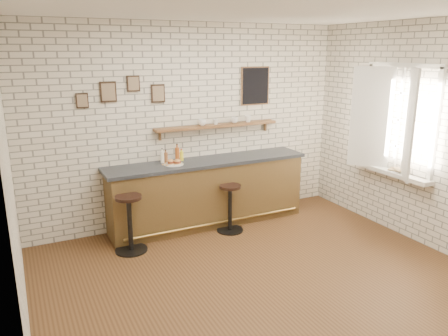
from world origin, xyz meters
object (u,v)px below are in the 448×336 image
at_px(sandwich_plate, 174,164).
at_px(ciabatta_sandwich, 174,162).
at_px(condiment_bottle_yellow, 182,156).
at_px(shelf_cup_c, 235,120).
at_px(book_lower, 396,171).
at_px(bar_stool_left, 130,222).
at_px(shelf_cup_d, 248,119).
at_px(bitters_bottle_amber, 177,154).
at_px(bitters_bottle_brown, 166,157).
at_px(bitters_bottle_white, 162,157).
at_px(shelf_cup_b, 216,122).
at_px(bar_stool_right, 230,207).
at_px(shelf_cup_a, 202,122).
at_px(book_upper, 395,170).
at_px(bar_counter, 208,192).

xyz_separation_m(sandwich_plate, ciabatta_sandwich, (0.01, 0.00, 0.04)).
height_order(condiment_bottle_yellow, shelf_cup_c, shelf_cup_c).
height_order(ciabatta_sandwich, book_lower, ciabatta_sandwich).
height_order(condiment_bottle_yellow, bar_stool_left, condiment_bottle_yellow).
height_order(sandwich_plate, ciabatta_sandwich, ciabatta_sandwich).
xyz_separation_m(shelf_cup_d, book_lower, (1.44, -1.72, -0.61)).
xyz_separation_m(sandwich_plate, book_lower, (2.79, -1.49, -0.08)).
relative_size(sandwich_plate, shelf_cup_d, 2.59).
relative_size(bitters_bottle_amber, shelf_cup_d, 2.41).
height_order(bitters_bottle_brown, book_lower, bitters_bottle_brown).
xyz_separation_m(bitters_bottle_white, bar_stool_left, (-0.66, -0.57, -0.68)).
bearing_deg(shelf_cup_b, bar_stool_left, 143.79).
bearing_deg(shelf_cup_c, bar_stool_right, 146.34).
xyz_separation_m(bitters_bottle_brown, bar_stool_right, (0.77, -0.55, -0.71)).
distance_m(sandwich_plate, shelf_cup_d, 1.47).
bearing_deg(shelf_cup_d, book_lower, -46.84).
bearing_deg(sandwich_plate, book_lower, -28.08).
relative_size(ciabatta_sandwich, bitters_bottle_amber, 0.82).
distance_m(bitters_bottle_amber, shelf_cup_d, 1.30).
xyz_separation_m(bitters_bottle_brown, shelf_cup_a, (0.61, 0.05, 0.46)).
height_order(bitters_bottle_white, book_upper, bitters_bottle_white).
bearing_deg(bar_stool_right, bitters_bottle_brown, 144.44).
distance_m(sandwich_plate, book_lower, 3.16).
bearing_deg(bitters_bottle_white, book_lower, -29.91).
xyz_separation_m(bar_counter, bitters_bottle_brown, (-0.60, 0.15, 0.58)).
bearing_deg(shelf_cup_a, bitters_bottle_white, 158.28).
relative_size(bar_stool_right, shelf_cup_d, 6.54).
distance_m(bitters_bottle_white, bar_stool_right, 1.23).
bearing_deg(bitters_bottle_white, shelf_cup_c, 2.55).
distance_m(bitters_bottle_amber, book_lower, 3.15).
bearing_deg(bitters_bottle_white, condiment_bottle_yellow, 0.00).
bearing_deg(condiment_bottle_yellow, shelf_cup_a, 8.48).
distance_m(ciabatta_sandwich, bar_stool_right, 1.05).
height_order(bitters_bottle_white, book_lower, bitters_bottle_white).
distance_m(bitters_bottle_white, bar_stool_left, 1.11).
distance_m(sandwich_plate, shelf_cup_c, 1.25).
bearing_deg(shelf_cup_a, bitters_bottle_brown, 158.69).
distance_m(bar_counter, book_lower, 2.74).
xyz_separation_m(condiment_bottle_yellow, bar_stool_right, (0.53, -0.55, -0.71)).
height_order(sandwich_plate, condiment_bottle_yellow, condiment_bottle_yellow).
height_order(shelf_cup_b, shelf_cup_c, shelf_cup_c).
bearing_deg(shelf_cup_a, book_upper, -63.67).
relative_size(sandwich_plate, bitters_bottle_white, 1.30).
bearing_deg(condiment_bottle_yellow, book_lower, -32.68).
height_order(ciabatta_sandwich, shelf_cup_a, shelf_cup_a).
distance_m(bitters_bottle_white, shelf_cup_d, 1.52).
relative_size(bar_counter, bitters_bottle_amber, 11.87).
xyz_separation_m(shelf_cup_b, shelf_cup_d, (0.57, 0.00, 0.01)).
distance_m(bar_stool_left, shelf_cup_c, 2.28).
height_order(shelf_cup_a, book_lower, shelf_cup_a).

